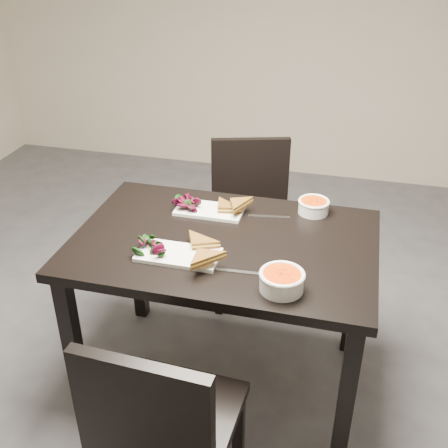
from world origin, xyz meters
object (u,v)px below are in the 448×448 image
(chair_far, at_px, (251,210))
(soup_bowl_near, at_px, (282,280))
(soup_bowl_far, at_px, (314,206))
(chair_near, at_px, (162,425))
(plate_far, at_px, (209,210))
(table, at_px, (224,260))
(plate_near, at_px, (178,255))

(chair_far, xyz_separation_m, soup_bowl_near, (0.31, -1.02, 0.31))
(chair_far, relative_size, soup_bowl_far, 6.27)
(chair_near, height_order, soup_bowl_near, chair_near)
(soup_bowl_far, bearing_deg, chair_far, 129.31)
(soup_bowl_near, distance_m, plate_far, 0.62)
(plate_far, bearing_deg, chair_far, 81.99)
(chair_near, xyz_separation_m, chair_far, (-0.02, 1.46, 0.00))
(table, distance_m, soup_bowl_far, 0.46)
(chair_far, relative_size, plate_far, 2.92)
(chair_near, relative_size, soup_bowl_far, 6.27)
(soup_bowl_near, bearing_deg, chair_near, -123.97)
(table, distance_m, plate_near, 0.24)
(chair_near, height_order, chair_far, same)
(table, xyz_separation_m, chair_near, (-0.02, -0.71, -0.17))
(chair_near, distance_m, chair_far, 1.46)
(chair_near, relative_size, chair_far, 1.00)
(table, bearing_deg, plate_far, 119.78)
(table, xyz_separation_m, chair_far, (-0.04, 0.75, -0.17))
(soup_bowl_near, distance_m, soup_bowl_far, 0.58)
(plate_far, bearing_deg, plate_near, -92.82)
(table, relative_size, plate_near, 3.86)
(soup_bowl_far, bearing_deg, plate_near, -133.77)
(soup_bowl_near, bearing_deg, plate_far, 129.29)
(table, bearing_deg, chair_far, 93.12)
(soup_bowl_near, bearing_deg, chair_far, 107.10)
(table, bearing_deg, soup_bowl_near, -44.90)
(table, xyz_separation_m, plate_far, (-0.12, 0.21, 0.11))
(chair_near, xyz_separation_m, plate_far, (-0.10, 0.91, 0.27))
(plate_far, height_order, soup_bowl_far, soup_bowl_far)
(soup_bowl_far, bearing_deg, plate_far, -166.48)
(chair_far, height_order, soup_bowl_near, chair_far)
(chair_far, xyz_separation_m, plate_near, (-0.09, -0.91, 0.27))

